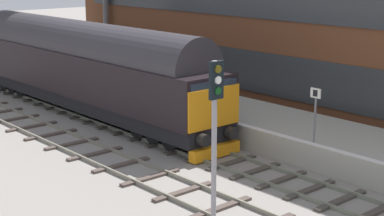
# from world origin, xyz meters

# --- Properties ---
(ground_plane) EXTENTS (140.00, 140.00, 0.00)m
(ground_plane) POSITION_xyz_m (0.00, 0.00, 0.00)
(ground_plane) COLOR gray
(ground_plane) RESTS_ON ground
(track_main) EXTENTS (2.50, 60.00, 0.15)m
(track_main) POSITION_xyz_m (0.00, 0.00, 0.05)
(track_main) COLOR slate
(track_main) RESTS_ON ground
(track_adjacent_west) EXTENTS (2.50, 60.00, 0.15)m
(track_adjacent_west) POSITION_xyz_m (-3.32, -0.00, 0.06)
(track_adjacent_west) COLOR gray
(track_adjacent_west) RESTS_ON ground
(station_platform) EXTENTS (4.00, 44.00, 1.01)m
(station_platform) POSITION_xyz_m (3.60, 0.00, 0.50)
(station_platform) COLOR #A4A295
(station_platform) RESTS_ON ground
(diesel_locomotive) EXTENTS (2.74, 19.73, 4.68)m
(diesel_locomotive) POSITION_xyz_m (0.00, 6.27, 2.49)
(diesel_locomotive) COLOR black
(diesel_locomotive) RESTS_ON ground
(signal_post_mid) EXTENTS (0.44, 0.22, 5.08)m
(signal_post_mid) POSITION_xyz_m (-5.18, -8.93, 3.23)
(signal_post_mid) COLOR gray
(signal_post_mid) RESTS_ON ground
(platform_number_sign) EXTENTS (0.10, 0.44, 2.04)m
(platform_number_sign) POSITION_xyz_m (1.95, -6.71, 2.36)
(platform_number_sign) COLOR slate
(platform_number_sign) RESTS_ON station_platform
(waiting_passenger) EXTENTS (0.44, 0.48, 1.64)m
(waiting_passenger) POSITION_xyz_m (3.46, 5.51, 1.99)
(waiting_passenger) COLOR #333436
(waiting_passenger) RESTS_ON station_platform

